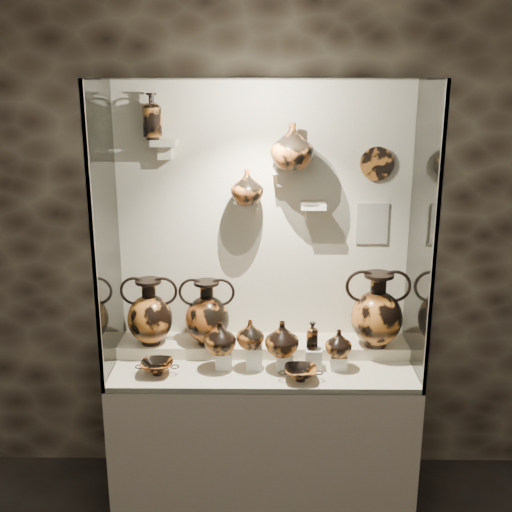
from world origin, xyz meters
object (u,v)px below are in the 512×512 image
Objects in this scene: amphora_left at (150,311)px; jug_b at (250,334)px; jug_e at (339,343)px; lekythos_small at (312,334)px; jug_c at (282,338)px; kylix_left at (157,366)px; amphora_right at (377,309)px; ovoid_vase_b at (292,146)px; lekythos_tall at (152,113)px; ovoid_vase_a at (247,187)px; jug_a at (220,337)px; amphora_mid at (207,312)px; kylix_right at (301,372)px.

amphora_left is 0.62m from jug_b.
jug_e is (1.07, -0.19, -0.11)m from amphora_left.
jug_e is at bearing -10.51° from jug_b.
jug_e is 0.15m from lekythos_small.
jug_c is 0.70m from kylix_left.
amphora_right is at bearing 59.56° from jug_e.
lekythos_small is at bearing -54.34° from ovoid_vase_b.
ovoid_vase_a is (0.52, -0.03, -0.40)m from lekythos_tall.
jug_e is (0.65, 0.01, -0.04)m from jug_a.
ovoid_vase_a is (-0.20, 0.26, 0.79)m from jug_c.
amphora_mid is at bearing 114.72° from jug_a.
amphora_right is at bearing 1.10° from ovoid_vase_b.
amphora_right reaches higher than amphora_left.
amphora_mid is 0.77m from jug_e.
amphora_mid is 0.87× the size of amphora_right.
kylix_left is (-0.51, -0.07, -0.16)m from jug_b.
jug_b is at bearing 3.98° from jug_a.
jug_b is at bearing -96.08° from ovoid_vase_a.
lekythos_small is 0.89m from ovoid_vase_a.
kylix_right is 1.22m from ovoid_vase_b.
jug_e is 1.11m from ovoid_vase_b.
ovoid_vase_a reaches higher than jug_c.
amphora_left is at bearing 163.64° from amphora_mid.
jug_b reaches higher than kylix_left.
kylix_left is (-0.34, -0.06, -0.15)m from jug_a.
jug_b is 0.81m from ovoid_vase_a.
lekythos_tall is at bearing 165.55° from ovoid_vase_a.
jug_a is 0.82× the size of kylix_right.
amphora_right is 0.91m from jug_a.
ovoid_vase_b is at bearing 110.76° from kylix_right.
jug_c is at bearing -43.80° from lekythos_tall.
kylix_right is (0.27, -0.14, -0.16)m from jug_b.
lekythos_tall reaches higher than ovoid_vase_b.
jug_c is at bearing 174.81° from lekythos_small.
amphora_mid reaches higher than jug_e.
amphora_left reaches higher than jug_b.
jug_b is 0.70× the size of kylix_left.
amphora_left is 1.73× the size of kylix_right.
amphora_right reaches higher than jug_c.
ovoid_vase_b is at bearing 107.83° from lekythos_small.
amphora_right reaches higher than jug_b.
kylix_left is at bearing 177.10° from jug_b.
ovoid_vase_b is (0.39, 0.24, 1.02)m from jug_a.
amphora_left is at bearing 172.34° from kylix_right.
kylix_left is at bearing -151.69° from jug_e.
ovoid_vase_b reaches higher than amphora_mid.
lekythos_tall reaches higher than jug_c.
jug_a is 0.51m from lekythos_small.
kylix_right is (0.86, -0.33, -0.22)m from amphora_left.
ovoid_vase_b is (-0.12, 0.22, 1.00)m from lekythos_small.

